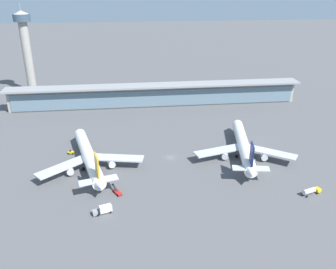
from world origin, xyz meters
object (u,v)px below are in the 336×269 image
(service_truck_near_nose_grey, at_px, (246,144))
(service_truck_under_wing_red, at_px, (117,192))
(safety_cone_alpha, at_px, (120,191))
(safety_cone_bravo, at_px, (73,188))
(control_tower, at_px, (26,46))
(service_truck_on_taxiway_yellow, at_px, (71,152))
(airliner_left_stand, at_px, (89,157))
(service_truck_mid_apron_yellow, at_px, (311,191))
(service_truck_by_tail_grey, at_px, (104,209))
(airliner_centre_stand, at_px, (244,146))

(service_truck_near_nose_grey, distance_m, service_truck_under_wing_red, 77.07)
(safety_cone_alpha, bearing_deg, safety_cone_bravo, 166.79)
(control_tower, bearing_deg, service_truck_under_wing_red, -66.30)
(service_truck_on_taxiway_yellow, bearing_deg, safety_cone_alpha, -56.92)
(airliner_left_stand, relative_size, service_truck_mid_apron_yellow, 7.17)
(control_tower, bearing_deg, service_truck_mid_apron_yellow, -47.89)
(service_truck_near_nose_grey, bearing_deg, control_tower, 139.98)
(safety_cone_bravo, bearing_deg, service_truck_mid_apron_yellow, -9.43)
(control_tower, relative_size, safety_cone_alpha, 93.33)
(service_truck_mid_apron_yellow, distance_m, service_truck_by_tail_grey, 83.39)
(safety_cone_bravo, bearing_deg, service_truck_under_wing_red, -18.31)
(service_truck_near_nose_grey, height_order, safety_cone_bravo, service_truck_near_nose_grey)
(airliner_centre_stand, bearing_deg, service_truck_by_tail_grey, -149.35)
(safety_cone_alpha, bearing_deg, service_truck_by_tail_grey, -113.23)
(service_truck_mid_apron_yellow, bearing_deg, service_truck_under_wing_red, 172.77)
(service_truck_on_taxiway_yellow, bearing_deg, service_truck_mid_apron_yellow, -25.83)
(service_truck_mid_apron_yellow, distance_m, service_truck_on_taxiway_yellow, 113.17)
(airliner_left_stand, xyz_separation_m, service_truck_on_taxiway_yellow, (-10.45, 15.19, -4.53))
(control_tower, bearing_deg, service_truck_near_nose_grey, -40.02)
(safety_cone_alpha, relative_size, safety_cone_bravo, 1.00)
(safety_cone_alpha, xyz_separation_m, safety_cone_bravo, (-19.79, 4.65, 0.00))
(airliner_left_stand, relative_size, airliner_centre_stand, 0.99)
(service_truck_under_wing_red, xyz_separation_m, safety_cone_bravo, (-18.60, 6.16, -0.49))
(service_truck_mid_apron_yellow, relative_size, safety_cone_alpha, 12.67)
(airliner_centre_stand, distance_m, service_truck_mid_apron_yellow, 40.45)
(service_truck_on_taxiway_yellow, bearing_deg, airliner_centre_stand, -8.50)
(service_truck_under_wing_red, xyz_separation_m, control_tower, (-65.57, 149.35, 34.91))
(airliner_left_stand, distance_m, service_truck_on_taxiway_yellow, 18.99)
(service_truck_near_nose_grey, bearing_deg, service_truck_on_taxiway_yellow, 179.11)
(service_truck_near_nose_grey, height_order, service_truck_by_tail_grey, service_truck_by_tail_grey)
(service_truck_by_tail_grey, xyz_separation_m, safety_cone_alpha, (6.13, 14.28, -1.37))
(control_tower, bearing_deg, safety_cone_alpha, -65.70)
(service_truck_by_tail_grey, distance_m, control_tower, 176.39)
(service_truck_by_tail_grey, bearing_deg, service_truck_mid_apron_yellow, 1.93)
(airliner_left_stand, relative_size, service_truck_near_nose_grey, 19.40)
(control_tower, xyz_separation_m, safety_cone_bravo, (46.96, -143.19, -35.40))
(service_truck_by_tail_grey, relative_size, control_tower, 0.12)
(service_truck_near_nose_grey, relative_size, safety_cone_alpha, 4.69)
(service_truck_by_tail_grey, relative_size, safety_cone_alpha, 10.93)
(airliner_left_stand, distance_m, safety_cone_bravo, 19.52)
(service_truck_under_wing_red, relative_size, service_truck_by_tail_grey, 0.87)
(control_tower, bearing_deg, airliner_left_stand, -67.22)
(service_truck_by_tail_grey, bearing_deg, safety_cone_alpha, 66.77)
(service_truck_near_nose_grey, distance_m, service_truck_by_tail_grey, 88.09)
(airliner_left_stand, bearing_deg, service_truck_by_tail_grey, -77.68)
(service_truck_near_nose_grey, height_order, service_truck_under_wing_red, service_truck_under_wing_red)
(safety_cone_alpha, height_order, safety_cone_bravo, same)
(airliner_centre_stand, distance_m, control_tower, 179.28)
(service_truck_near_nose_grey, relative_size, service_truck_on_taxiway_yellow, 1.06)
(airliner_centre_stand, distance_m, service_truck_by_tail_grey, 77.40)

